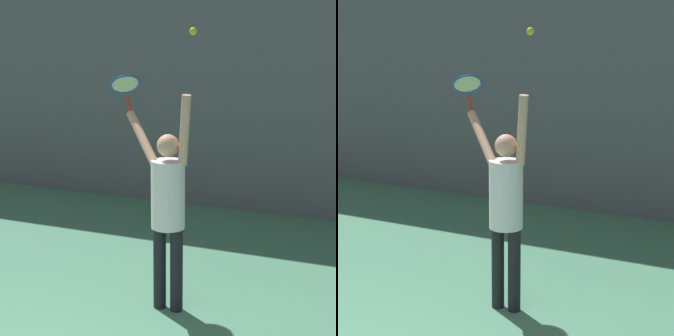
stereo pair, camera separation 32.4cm
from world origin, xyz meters
The scene contains 4 objects.
back_wall centered at (0.00, 6.24, 2.50)m, with size 18.00×0.10×5.00m.
tennis_player centered at (0.52, 2.49, 1.14)m, with size 0.90×0.57×2.24m.
tennis_racket centered at (-0.19, 3.01, 2.24)m, with size 0.43×0.42×0.41m.
tennis_ball centered at (0.79, 2.45, 2.81)m, with size 0.07×0.07×0.07m.
Camera 2 is at (3.09, -2.75, 2.82)m, focal length 65.00 mm.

